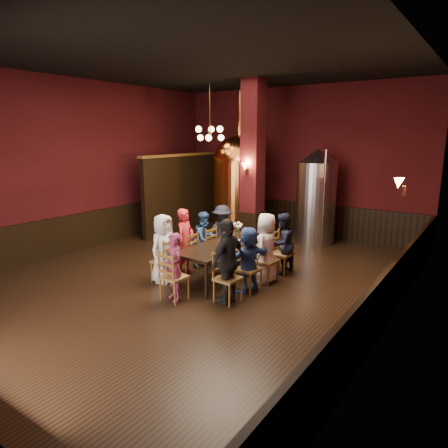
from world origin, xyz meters
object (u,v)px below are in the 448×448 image
Objects in this scene: copper_kettle at (240,183)px; person_1 at (185,242)px; steel_vessel at (316,197)px; dining_table at (225,247)px; person_2 at (205,239)px; person_0 at (164,249)px; rose_vase at (238,227)px.

person_1 is at bearing -74.89° from copper_kettle.
steel_vessel reaches higher than person_1.
person_1 is 4.12m from copper_kettle.
dining_table is 1.86× the size of person_2.
dining_table is 0.91× the size of steel_vessel.
person_0 is 1.33m from person_2.
person_2 is at bearing 158.78° from dining_table.
person_0 is 0.34× the size of copper_kettle.
dining_table is at bearing -112.37° from person_2.
dining_table is at bearing -62.01° from copper_kettle.
steel_vessel is at bearing -18.66° from person_2.
person_0 is at bearing -77.47° from copper_kettle.
person_0 is 0.67m from person_1.
person_1 is 1.26m from rose_vase.
person_2 reaches higher than rose_vase.
copper_kettle is (-1.05, 3.89, 0.84)m from person_1.
person_2 is (-0.83, 0.38, -0.03)m from dining_table.
copper_kettle reaches higher than person_1.
person_2 is (0.07, 1.33, -0.08)m from person_0.
person_0 is 0.99× the size of person_1.
copper_kettle is (-1.01, 4.56, 0.85)m from person_0.
steel_vessel is (1.39, 4.82, 0.61)m from person_0.
person_2 is 3.53m from copper_kettle.
person_0 is 1.85m from rose_vase.
person_0 reaches higher than rose_vase.
rose_vase is (0.78, 1.65, 0.25)m from person_0.
person_0 is (-0.90, -0.95, 0.05)m from dining_table.
copper_kettle is at bearing 121.17° from dining_table.
rose_vase is at bearing -63.19° from person_2.
steel_vessel is (2.40, 0.26, -0.24)m from copper_kettle.
person_0 is at bearing -115.29° from rose_vase.
person_1 is 1.13× the size of person_2.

